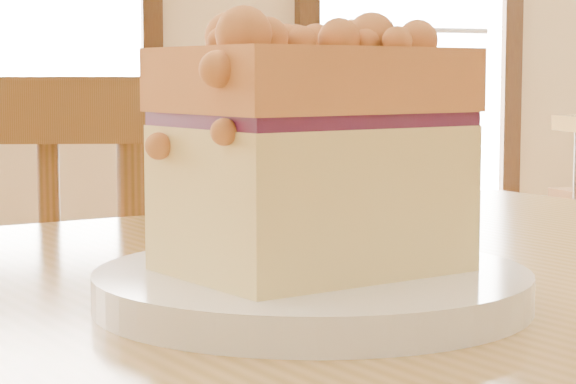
{
  "coord_description": "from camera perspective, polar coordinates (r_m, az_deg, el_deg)",
  "views": [
    {
      "loc": [
        -0.06,
        -0.31,
        0.86
      ],
      "look_at": [
        0.16,
        0.21,
        0.8
      ],
      "focal_mm": 70.0,
      "sensor_mm": 36.0,
      "label": 1
    }
  ],
  "objects": [
    {
      "name": "cake_slice",
      "position": [
        0.54,
        1.25,
        2.51
      ],
      "size": [
        0.15,
        0.13,
        0.12
      ],
      "rotation": [
        0.0,
        0.0,
        0.22
      ],
      "color": "#CFC175",
      "rests_on": "plate"
    },
    {
      "name": "plate",
      "position": [
        0.54,
        1.22,
        -4.96
      ],
      "size": [
        0.21,
        0.21,
        0.02
      ],
      "color": "white",
      "rests_on": "cafe_table_main"
    }
  ]
}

